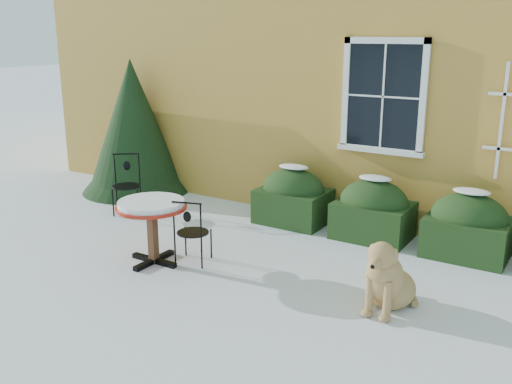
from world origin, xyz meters
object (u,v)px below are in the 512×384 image
Objects in this scene: patio_chair_near at (192,231)px; dog at (387,280)px; bistro_table at (152,211)px; evergreen_shrub at (134,139)px; patio_chair_far at (127,184)px.

dog is at bearing 164.68° from patio_chair_near.
dog is (2.96, 0.34, -0.35)m from bistro_table.
dog is (2.53, 0.09, -0.09)m from patio_chair_near.
patio_chair_near is 2.54m from dog.
evergreen_shrub is 2.54× the size of patio_chair_far.
evergreen_shrub is 3.63m from bistro_table.
evergreen_shrub is 3.82m from patio_chair_near.
patio_chair_far is at bearing -44.11° from patio_chair_near.
evergreen_shrub reaches higher than bistro_table.
evergreen_shrub reaches higher than patio_chair_near.
patio_chair_far is (-2.26, 1.14, 0.05)m from patio_chair_near.
evergreen_shrub reaches higher than dog.
patio_chair_near is at bearing -64.25° from patio_chair_far.
dog is at bearing 6.64° from bistro_table.
bistro_table is 0.94× the size of patio_chair_far.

